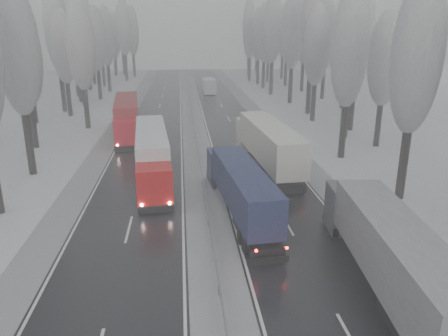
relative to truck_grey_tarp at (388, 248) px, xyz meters
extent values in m
cube|color=black|center=(-2.94, 26.36, -2.34)|extent=(7.50, 200.00, 0.03)
cube|color=black|center=(-13.44, 26.36, -2.34)|extent=(7.50, 200.00, 0.03)
cube|color=#A9ADB2|center=(-8.19, 26.36, -2.34)|extent=(3.00, 200.00, 0.04)
cube|color=#A9ADB2|center=(2.01, 26.36, -2.34)|extent=(2.40, 200.00, 0.04)
cube|color=#A9ADB2|center=(-18.39, 26.36, -2.34)|extent=(2.40, 200.00, 0.04)
cube|color=slate|center=(-8.19, 26.36, -1.76)|extent=(0.06, 200.00, 0.32)
cube|color=slate|center=(-8.19, 24.36, -2.06)|extent=(0.12, 0.12, 0.60)
cube|color=slate|center=(-8.19, 56.36, -2.06)|extent=(0.12, 0.12, 0.60)
cylinder|color=black|center=(6.84, 12.03, 0.44)|extent=(0.68, 0.68, 5.60)
ellipsoid|color=gray|center=(6.84, 12.03, 8.44)|extent=(3.60, 3.60, 11.45)
cylinder|color=black|center=(6.32, 23.39, 0.45)|extent=(0.68, 0.68, 5.62)
ellipsoid|color=gray|center=(6.32, 23.39, 8.48)|extent=(3.60, 3.60, 11.48)
cylinder|color=black|center=(11.83, 27.39, 0.11)|extent=(0.64, 0.64, 4.94)
ellipsoid|color=gray|center=(11.83, 27.39, 7.17)|extent=(3.60, 3.60, 10.09)
cylinder|color=black|center=(9.71, 31.53, 0.30)|extent=(0.66, 0.66, 5.32)
ellipsoid|color=gray|center=(9.71, 31.53, 7.91)|extent=(3.60, 3.60, 10.88)
cylinder|color=black|center=(11.93, 35.53, 0.80)|extent=(0.72, 0.72, 6.31)
ellipsoid|color=gray|center=(11.93, 35.53, 9.81)|extent=(3.60, 3.60, 12.90)
cylinder|color=black|center=(8.83, 41.96, 0.33)|extent=(0.67, 0.67, 5.38)
ellipsoid|color=gray|center=(8.83, 41.96, 8.01)|extent=(3.60, 3.60, 10.98)
cylinder|color=black|center=(15.12, 45.96, -0.06)|extent=(0.62, 0.62, 4.59)
ellipsoid|color=gray|center=(15.12, 45.96, 6.50)|extent=(3.60, 3.60, 9.39)
cylinder|color=black|center=(9.71, 47.38, 1.11)|extent=(0.76, 0.76, 6.95)
ellipsoid|color=gray|center=(9.71, 47.38, 11.04)|extent=(3.60, 3.60, 14.19)
cylinder|color=black|center=(16.62, 51.38, 0.94)|extent=(0.74, 0.74, 6.59)
ellipsoid|color=gray|center=(16.62, 51.38, 10.35)|extent=(3.60, 3.60, 13.46)
cylinder|color=black|center=(9.37, 57.63, 0.82)|extent=(0.72, 0.72, 6.37)
ellipsoid|color=gray|center=(9.37, 57.63, 9.92)|extent=(3.60, 3.60, 13.01)
cylinder|color=black|center=(16.52, 61.63, 0.63)|extent=(0.70, 0.70, 5.97)
ellipsoid|color=gray|center=(16.52, 61.63, 9.16)|extent=(3.60, 3.60, 12.20)
cylinder|color=black|center=(8.15, 68.31, 0.97)|extent=(0.74, 0.74, 6.65)
ellipsoid|color=gray|center=(8.15, 68.31, 10.47)|extent=(3.60, 3.60, 13.59)
cylinder|color=black|center=(15.52, 72.31, 0.71)|extent=(0.71, 0.71, 6.14)
ellipsoid|color=gray|center=(15.52, 72.31, 9.48)|extent=(3.60, 3.60, 12.54)
cylinder|color=black|center=(8.37, 78.06, 0.67)|extent=(0.71, 0.71, 6.05)
ellipsoid|color=gray|center=(8.37, 78.06, 9.32)|extent=(3.60, 3.60, 12.37)
cylinder|color=black|center=(14.29, 82.06, 0.79)|extent=(0.72, 0.72, 6.30)
ellipsoid|color=gray|center=(14.29, 82.06, 9.79)|extent=(3.60, 3.60, 12.87)
cylinder|color=black|center=(8.44, 85.57, 0.58)|extent=(0.70, 0.70, 5.88)
ellipsoid|color=gray|center=(8.44, 85.57, 8.97)|extent=(3.60, 3.60, 12.00)
cylinder|color=black|center=(11.58, 89.57, 0.07)|extent=(0.64, 0.64, 4.86)
ellipsoid|color=gray|center=(11.58, 89.57, 7.01)|extent=(3.60, 3.60, 9.92)
cylinder|color=black|center=(7.54, 92.68, 0.63)|extent=(0.70, 0.70, 5.98)
ellipsoid|color=gray|center=(7.54, 92.68, 9.17)|extent=(3.60, 3.60, 12.21)
cylinder|color=black|center=(16.75, 96.68, 0.73)|extent=(0.71, 0.71, 6.19)
ellipsoid|color=gray|center=(16.75, 96.68, 9.57)|extent=(3.60, 3.60, 12.64)
cylinder|color=black|center=(8.85, 102.52, 1.07)|extent=(0.75, 0.75, 6.86)
ellipsoid|color=gray|center=(8.85, 102.52, 10.86)|extent=(3.60, 3.60, 14.01)
cylinder|color=black|center=(15.83, 106.52, 0.41)|extent=(0.68, 0.68, 5.55)
ellipsoid|color=gray|center=(15.83, 106.52, 8.34)|extent=(3.60, 3.60, 11.33)
cylinder|color=black|center=(10.54, 113.09, 0.69)|extent=(0.71, 0.71, 6.09)
ellipsoid|color=gray|center=(10.54, 113.09, 9.39)|extent=(3.60, 3.60, 12.45)
cylinder|color=black|center=(13.36, 117.09, 0.38)|extent=(0.67, 0.67, 5.49)
ellipsoid|color=gray|center=(13.36, 117.09, 8.22)|extent=(3.60, 3.60, 11.21)
cylinder|color=black|center=(-23.32, 20.93, 0.56)|extent=(0.69, 0.69, 5.83)
ellipsoid|color=gray|center=(-23.32, 20.93, 8.89)|extent=(3.60, 3.60, 11.92)
cylinder|color=black|center=(-25.94, 30.56, 0.16)|extent=(0.65, 0.65, 5.03)
ellipsoid|color=gray|center=(-25.94, 30.56, 7.34)|extent=(3.60, 3.60, 10.28)
cylinder|color=black|center=(-22.14, 40.09, 0.36)|extent=(0.67, 0.67, 5.44)
ellipsoid|color=gray|center=(-22.14, 40.09, 8.13)|extent=(3.60, 3.60, 11.11)
cylinder|color=black|center=(-30.04, 44.09, 0.50)|extent=(0.69, 0.69, 5.72)
ellipsoid|color=gray|center=(-30.04, 44.09, 8.68)|extent=(3.60, 3.60, 11.69)
cylinder|color=black|center=(-26.45, 49.08, 0.25)|extent=(0.66, 0.66, 5.23)
ellipsoid|color=gray|center=(-26.45, 49.08, 7.72)|extent=(3.60, 3.60, 10.68)
cylinder|color=black|center=(-28.24, 53.08, 0.94)|extent=(0.74, 0.74, 6.60)
ellipsoid|color=gray|center=(-28.24, 53.08, 10.38)|extent=(3.60, 3.60, 13.49)
cylinder|color=black|center=(-26.35, 58.71, 0.22)|extent=(0.65, 0.65, 5.16)
ellipsoid|color=gray|center=(-26.35, 58.71, 7.59)|extent=(3.60, 3.60, 10.54)
cylinder|color=black|center=(-27.74, 62.71, 0.54)|extent=(0.69, 0.69, 5.79)
ellipsoid|color=gray|center=(-27.74, 62.71, 8.82)|extent=(3.60, 3.60, 11.84)
cylinder|color=black|center=(-24.77, 65.47, 0.46)|extent=(0.68, 0.68, 5.64)
ellipsoid|color=gray|center=(-24.77, 65.47, 8.53)|extent=(3.60, 3.60, 11.53)
cylinder|color=black|center=(-29.61, 69.47, 0.92)|extent=(0.73, 0.73, 6.56)
ellipsoid|color=gray|center=(-29.61, 69.47, 10.29)|extent=(3.60, 3.60, 13.40)
cylinder|color=black|center=(-24.52, 75.55, 0.54)|extent=(0.69, 0.69, 5.79)
ellipsoid|color=gray|center=(-24.52, 75.55, 8.81)|extent=(3.60, 3.60, 11.84)
cylinder|color=black|center=(-29.28, 79.55, 0.96)|extent=(0.74, 0.74, 6.65)
ellipsoid|color=gray|center=(-29.28, 79.55, 10.46)|extent=(3.60, 3.60, 13.58)
cylinder|color=black|center=(-27.12, 84.90, 0.20)|extent=(0.65, 0.65, 5.12)
ellipsoid|color=gray|center=(-27.12, 84.90, 7.52)|extent=(3.60, 3.60, 10.46)
cylinder|color=black|center=(-30.01, 88.90, 0.56)|extent=(0.69, 0.69, 5.84)
ellipsoid|color=gray|center=(-30.01, 88.90, 8.90)|extent=(3.60, 3.60, 11.92)
cylinder|color=black|center=(-23.26, 95.69, 0.98)|extent=(0.74, 0.74, 6.67)
ellipsoid|color=gray|center=(-23.26, 95.69, 10.51)|extent=(3.60, 3.60, 13.63)
cylinder|color=black|center=(-32.39, 99.69, 0.79)|extent=(0.72, 0.72, 6.31)
ellipsoid|color=gray|center=(-32.39, 99.69, 9.80)|extent=(3.60, 3.60, 12.88)
cylinder|color=black|center=(-22.24, 105.08, 0.78)|extent=(0.72, 0.72, 6.29)
ellipsoid|color=gray|center=(-22.24, 105.08, 9.77)|extent=(3.60, 3.60, 12.84)
cylinder|color=black|center=(-27.85, 109.08, 0.07)|extent=(0.64, 0.64, 4.86)
ellipsoid|color=gray|center=(-27.85, 109.08, 7.00)|extent=(3.60, 3.60, 9.92)
cylinder|color=black|center=(-25.75, 111.67, 0.95)|extent=(0.74, 0.74, 6.63)
ellipsoid|color=gray|center=(-25.75, 111.67, 10.42)|extent=(3.60, 3.60, 13.54)
cylinder|color=black|center=(-28.52, 115.67, 0.53)|extent=(0.69, 0.69, 5.79)
ellipsoid|color=gray|center=(-28.52, 115.67, 8.80)|extent=(3.60, 3.60, 11.82)
cube|color=#4D4D52|center=(0.60, 6.58, -0.73)|extent=(2.69, 2.78, 2.96)
cube|color=black|center=(0.71, 7.80, -0.04)|extent=(2.27, 0.30, 0.99)
cube|color=black|center=(0.72, 7.90, -1.92)|extent=(2.47, 0.37, 0.49)
cube|color=slate|center=(-0.10, -1.08, 0.30)|extent=(3.67, 13.00, 2.76)
cylinder|color=black|center=(-0.50, 5.88, -1.85)|extent=(0.44, 1.05, 1.03)
cylinder|color=black|center=(1.56, 5.70, -1.85)|extent=(0.44, 1.05, 1.03)
sphere|color=white|center=(-0.21, 8.02, -1.52)|extent=(0.22, 0.22, 0.22)
sphere|color=white|center=(1.65, 7.85, -1.52)|extent=(0.22, 0.22, 0.22)
cube|color=#1C1C47|center=(-6.44, 16.26, -0.88)|extent=(2.45, 2.53, 2.70)
cube|color=black|center=(-6.54, 17.37, -0.25)|extent=(2.07, 0.28, 0.90)
cube|color=black|center=(-6.55, 17.46, -1.96)|extent=(2.25, 0.34, 0.45)
cube|color=#15153B|center=(-5.79, 9.28, 0.07)|extent=(3.36, 11.84, 2.52)
cube|color=black|center=(-5.25, 3.42, -1.87)|extent=(2.07, 0.30, 0.40)
cube|color=black|center=(-5.49, 6.05, -1.69)|extent=(2.42, 5.10, 0.40)
cube|color=black|center=(-5.30, 3.91, -2.05)|extent=(2.06, 0.24, 0.54)
cylinder|color=black|center=(-7.31, 15.45, -1.89)|extent=(0.40, 0.96, 0.93)
cylinder|color=black|center=(-5.43, 15.63, -1.89)|extent=(0.40, 0.96, 0.93)
cylinder|color=black|center=(-6.40, 5.61, -1.89)|extent=(0.40, 0.96, 0.93)
cylinder|color=black|center=(-4.52, 5.78, -1.89)|extent=(0.40, 0.96, 0.93)
cylinder|color=black|center=(-6.29, 4.45, -1.89)|extent=(0.40, 0.96, 0.93)
cylinder|color=black|center=(-4.41, 4.62, -1.89)|extent=(0.40, 0.96, 0.93)
sphere|color=#FF0C05|center=(-6.09, 3.27, -1.15)|extent=(0.18, 0.18, 0.18)
sphere|color=#FF0C05|center=(-4.39, 3.43, -1.15)|extent=(0.18, 0.18, 0.18)
sphere|color=white|center=(-7.40, 17.41, -1.60)|extent=(0.20, 0.20, 0.20)
sphere|color=white|center=(-5.70, 17.57, -1.60)|extent=(0.20, 0.20, 0.20)
cube|color=beige|center=(-2.50, 27.58, -0.60)|extent=(2.84, 2.94, 3.19)
cube|color=black|center=(-2.59, 28.90, 0.14)|extent=(2.45, 0.27, 1.06)
cube|color=black|center=(-2.60, 29.01, -1.88)|extent=(2.67, 0.34, 0.53)
cube|color=beige|center=(-1.94, 19.29, 0.51)|extent=(3.64, 13.99, 2.98)
cube|color=black|center=(-1.48, 12.33, -1.77)|extent=(2.45, 0.29, 0.48)
cube|color=black|center=(-1.69, 15.47, -1.56)|extent=(2.73, 6.00, 0.48)
cube|color=black|center=(-1.52, 12.92, -1.99)|extent=(2.45, 0.23, 0.64)
cylinder|color=black|center=(-3.56, 26.65, -1.81)|extent=(0.45, 1.13, 1.11)
cylinder|color=black|center=(-1.33, 26.80, -1.81)|extent=(0.45, 1.13, 1.11)
cylinder|color=black|center=(-2.77, 14.97, -1.81)|extent=(0.45, 1.13, 1.11)
cylinder|color=black|center=(-0.54, 15.12, -1.81)|extent=(0.45, 1.13, 1.11)
cylinder|color=black|center=(-2.68, 13.59, -1.81)|extent=(0.45, 1.13, 1.11)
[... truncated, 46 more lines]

